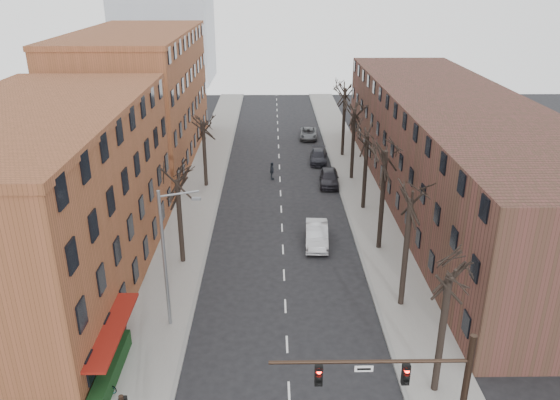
{
  "coord_description": "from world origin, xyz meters",
  "views": [
    {
      "loc": [
        -0.81,
        -18.42,
        20.18
      ],
      "look_at": [
        -0.22,
        20.59,
        4.0
      ],
      "focal_mm": 35.0,
      "sensor_mm": 36.0,
      "label": 1
    }
  ],
  "objects_px": {
    "parked_car_near": "(329,177)",
    "parked_car_mid": "(318,157)",
    "bicycle": "(104,385)",
    "silver_sedan": "(317,235)"
  },
  "relations": [
    {
      "from": "parked_car_near",
      "to": "parked_car_mid",
      "type": "height_order",
      "value": "parked_car_near"
    },
    {
      "from": "bicycle",
      "to": "silver_sedan",
      "type": "bearing_deg",
      "value": -18.12
    },
    {
      "from": "parked_car_near",
      "to": "parked_car_mid",
      "type": "relative_size",
      "value": 1.01
    },
    {
      "from": "silver_sedan",
      "to": "parked_car_mid",
      "type": "xyz_separation_m",
      "value": [
        1.81,
        20.71,
        -0.14
      ]
    },
    {
      "from": "parked_car_near",
      "to": "parked_car_mid",
      "type": "bearing_deg",
      "value": 98.03
    },
    {
      "from": "parked_car_near",
      "to": "silver_sedan",
      "type": "bearing_deg",
      "value": -95.73
    },
    {
      "from": "silver_sedan",
      "to": "parked_car_near",
      "type": "xyz_separation_m",
      "value": [
        2.31,
        13.34,
        -0.01
      ]
    },
    {
      "from": "bicycle",
      "to": "parked_car_near",
      "type": "bearing_deg",
      "value": -7.82
    },
    {
      "from": "silver_sedan",
      "to": "parked_car_mid",
      "type": "bearing_deg",
      "value": 88.26
    },
    {
      "from": "parked_car_mid",
      "to": "bicycle",
      "type": "xyz_separation_m",
      "value": [
        -14.15,
        -37.58,
        -0.14
      ]
    }
  ]
}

